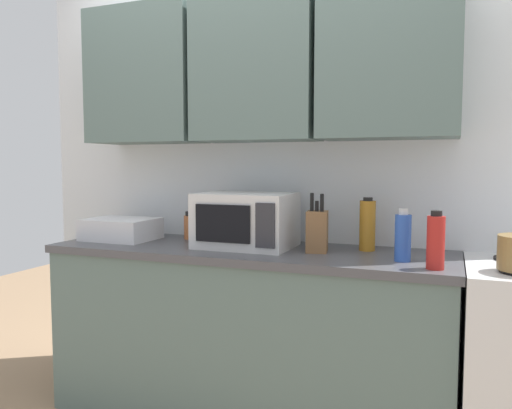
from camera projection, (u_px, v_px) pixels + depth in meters
wall_back_with_cabinets at (263, 120)px, 2.73m from camera, size 2.93×0.38×2.60m
counter_run at (247, 333)px, 2.61m from camera, size 2.06×0.63×0.90m
microwave at (246, 220)px, 2.58m from camera, size 0.48×0.37×0.28m
dish_rack at (121, 229)px, 2.85m from camera, size 0.38×0.30×0.12m
knife_block at (317, 231)px, 2.44m from camera, size 0.12×0.13×0.29m
bottle_spice_jar at (190, 226)px, 2.87m from camera, size 0.07×0.07×0.16m
bottle_blue_cleaner at (403, 237)px, 2.20m from camera, size 0.07×0.07×0.23m
bottle_amber_vinegar at (367, 225)px, 2.48m from camera, size 0.08×0.08×0.26m
bottle_red_sauce at (436, 242)px, 2.04m from camera, size 0.07×0.07×0.24m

